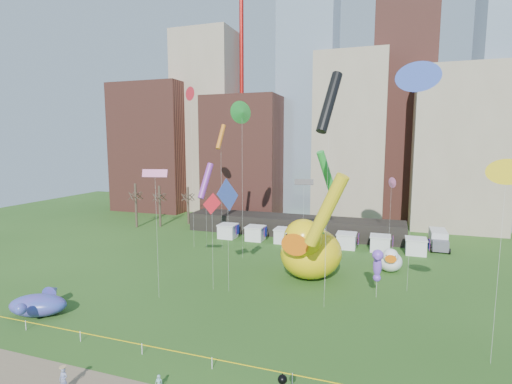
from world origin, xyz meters
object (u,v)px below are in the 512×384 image
(box_truck, at_px, (438,239))
(big_duck, at_px, (310,250))
(seahorse_green, at_px, (320,243))
(seahorse_purple, at_px, (377,263))
(small_duck, at_px, (390,260))
(woman, at_px, (64,380))
(whale_inflatable, at_px, (39,304))
(toddler, at_px, (159,382))

(box_truck, bearing_deg, big_duck, -129.47)
(seahorse_green, distance_m, box_truck, 24.94)
(big_duck, relative_size, box_truck, 1.64)
(seahorse_purple, height_order, box_truck, seahorse_purple)
(small_duck, distance_m, woman, 38.13)
(box_truck, bearing_deg, small_duck, -116.80)
(small_duck, height_order, woman, small_duck)
(seahorse_purple, xyz_separation_m, whale_inflatable, (-30.44, -14.61, -2.76))
(seahorse_green, height_order, woman, seahorse_green)
(whale_inflatable, bearing_deg, box_truck, 24.83)
(woman, bearing_deg, small_duck, 54.27)
(toddler, bearing_deg, woman, -173.98)
(whale_inflatable, bearing_deg, toddler, -38.58)
(whale_inflatable, relative_size, woman, 4.07)
(box_truck, height_order, toddler, box_truck)
(toddler, bearing_deg, seahorse_purple, 41.31)
(small_duck, relative_size, seahorse_purple, 0.80)
(seahorse_green, bearing_deg, box_truck, 69.17)
(box_truck, bearing_deg, whale_inflatable, -135.53)
(small_duck, height_order, box_truck, small_duck)
(box_truck, bearing_deg, seahorse_green, -127.68)
(box_truck, bearing_deg, seahorse_purple, -109.90)
(small_duck, xyz_separation_m, seahorse_green, (-8.05, -5.47, 2.89))
(small_duck, distance_m, seahorse_green, 10.15)
(whale_inflatable, xyz_separation_m, toddler, (17.07, -5.95, -0.58))
(box_truck, distance_m, woman, 53.86)
(whale_inflatable, bearing_deg, seahorse_purple, 6.28)
(toddler, bearing_deg, small_duck, 48.02)
(woman, bearing_deg, box_truck, 55.88)
(whale_inflatable, height_order, woman, whale_inflatable)
(big_duck, distance_m, toddler, 24.89)
(seahorse_green, xyz_separation_m, woman, (-12.49, -26.65, -3.53))
(seahorse_purple, xyz_separation_m, toddler, (-13.37, -20.56, -3.34))
(big_duck, distance_m, seahorse_purple, 8.65)
(seahorse_purple, height_order, toddler, seahorse_purple)
(small_duck, distance_m, box_truck, 15.79)
(seahorse_purple, xyz_separation_m, box_truck, (8.57, 23.31, -2.43))
(seahorse_green, relative_size, toddler, 6.25)
(whale_inflatable, xyz_separation_m, box_truck, (39.01, 37.92, 0.33))
(big_duck, relative_size, seahorse_green, 1.77)
(seahorse_purple, bearing_deg, whale_inflatable, -153.21)
(seahorse_purple, bearing_deg, big_duck, 157.04)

